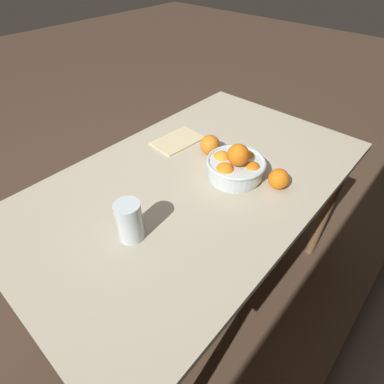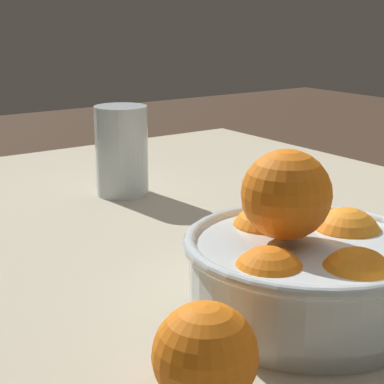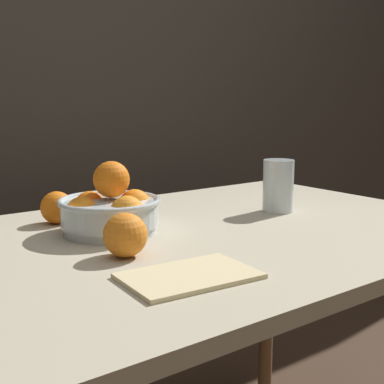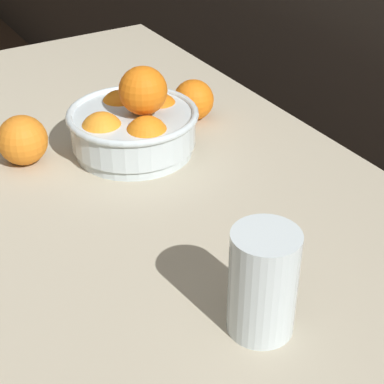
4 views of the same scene
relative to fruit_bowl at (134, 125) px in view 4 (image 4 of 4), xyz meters
The scene contains 5 objects.
dining_table 0.20m from the fruit_bowl, 45.67° to the right, with size 1.42×0.86×0.77m.
fruit_bowl is the anchor object (origin of this frame).
juice_glass 0.46m from the fruit_bowl, ahead, with size 0.08×0.08×0.14m.
orange_loose_near_bowl 0.19m from the fruit_bowl, 109.74° to the right, with size 0.08×0.08×0.08m, color orange.
orange_loose_front 0.17m from the fruit_bowl, 110.76° to the left, with size 0.08×0.08×0.08m, color orange.
Camera 4 is at (0.78, -0.31, 1.32)m, focal length 60.00 mm.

